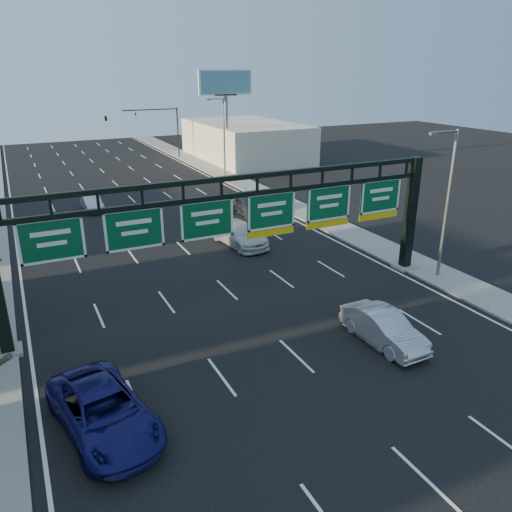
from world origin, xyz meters
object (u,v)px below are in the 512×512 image
car_silver_sedan (384,328)px  car_white_wagon (239,234)px  car_blue_suv (104,411)px  sign_gantry (243,223)px

car_silver_sedan → car_white_wagon: bearing=89.8°
car_white_wagon → car_blue_suv: bearing=-135.0°
car_blue_suv → car_white_wagon: size_ratio=1.03×
car_silver_sedan → car_blue_suv: bearing=-179.4°
car_blue_suv → car_silver_sedan: bearing=-8.7°
sign_gantry → car_silver_sedan: 8.83m
sign_gantry → car_blue_suv: sign_gantry is taller
car_blue_suv → car_silver_sedan: size_ratio=1.24×
sign_gantry → car_white_wagon: size_ratio=4.32×
car_blue_suv → car_white_wagon: car_white_wagon is taller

